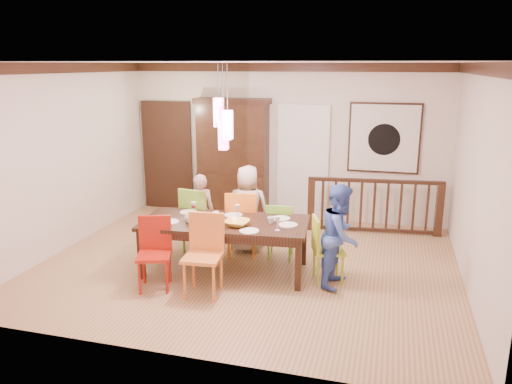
% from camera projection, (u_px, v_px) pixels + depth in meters
% --- Properties ---
extents(floor, '(6.00, 6.00, 0.00)m').
position_uv_depth(floor, '(248.00, 264.00, 7.40)').
color(floor, '#9D6C4C').
rests_on(floor, ground).
extents(ceiling, '(6.00, 6.00, 0.00)m').
position_uv_depth(ceiling, '(248.00, 62.00, 6.68)').
color(ceiling, white).
rests_on(ceiling, wall_back).
extents(wall_back, '(6.00, 0.00, 6.00)m').
position_uv_depth(wall_back, '(285.00, 142.00, 9.37)').
color(wall_back, beige).
rests_on(wall_back, floor).
extents(wall_left, '(0.00, 5.00, 5.00)m').
position_uv_depth(wall_left, '(64.00, 158.00, 7.81)').
color(wall_left, beige).
rests_on(wall_left, floor).
extents(wall_right, '(0.00, 5.00, 5.00)m').
position_uv_depth(wall_right, '(477.00, 181.00, 6.27)').
color(wall_right, beige).
rests_on(wall_right, floor).
extents(crown_molding, '(6.00, 5.00, 0.16)m').
position_uv_depth(crown_molding, '(248.00, 68.00, 6.70)').
color(crown_molding, black).
rests_on(crown_molding, wall_back).
extents(panel_door, '(1.04, 0.07, 2.24)m').
position_uv_depth(panel_door, '(168.00, 157.00, 10.04)').
color(panel_door, black).
rests_on(panel_door, wall_back).
extents(white_doorway, '(0.97, 0.05, 2.22)m').
position_uv_depth(white_doorway, '(303.00, 164.00, 9.35)').
color(white_doorway, silver).
rests_on(white_doorway, wall_back).
extents(painting, '(1.25, 0.06, 1.25)m').
position_uv_depth(painting, '(384.00, 138.00, 8.84)').
color(painting, black).
rests_on(painting, wall_back).
extents(pendant_cluster, '(0.27, 0.21, 1.14)m').
position_uv_depth(pendant_cluster, '(223.00, 124.00, 6.62)').
color(pendant_cluster, '#E9467E').
rests_on(pendant_cluster, ceiling).
extents(dining_table, '(2.40, 1.27, 0.75)m').
position_uv_depth(dining_table, '(225.00, 226.00, 6.98)').
color(dining_table, black).
rests_on(dining_table, floor).
extents(chair_far_left, '(0.54, 0.54, 1.04)m').
position_uv_depth(chair_far_left, '(200.00, 214.00, 7.80)').
color(chair_far_left, '#75B02F').
rests_on(chair_far_left, floor).
extents(chair_far_mid, '(0.55, 0.55, 1.03)m').
position_uv_depth(chair_far_mid, '(242.00, 218.00, 7.63)').
color(chair_far_mid, orange).
rests_on(chair_far_mid, floor).
extents(chair_far_right, '(0.43, 0.43, 0.87)m').
position_uv_depth(chair_far_right, '(281.00, 226.00, 7.52)').
color(chair_far_right, '#6BAE2D').
rests_on(chair_far_right, floor).
extents(chair_near_left, '(0.54, 0.54, 0.95)m').
position_uv_depth(chair_near_left, '(154.00, 250.00, 6.46)').
color(chair_near_left, '#9D190C').
rests_on(chair_near_left, floor).
extents(chair_near_mid, '(0.50, 0.50, 1.03)m').
position_uv_depth(chair_near_mid, '(203.00, 251.00, 6.29)').
color(chair_near_mid, orange).
rests_on(chair_near_mid, floor).
extents(chair_end_right, '(0.51, 0.51, 0.89)m').
position_uv_depth(chair_end_right, '(329.00, 245.00, 6.72)').
color(chair_end_right, '#A5C026').
rests_on(chair_end_right, floor).
extents(china_hutch, '(1.43, 0.46, 2.26)m').
position_uv_depth(china_hutch, '(233.00, 158.00, 9.51)').
color(china_hutch, black).
rests_on(china_hutch, floor).
extents(balustrade, '(2.31, 0.33, 0.96)m').
position_uv_depth(balustrade, '(374.00, 205.00, 8.66)').
color(balustrade, black).
rests_on(balustrade, floor).
extents(person_far_left, '(0.52, 0.43, 1.22)m').
position_uv_depth(person_far_left, '(200.00, 211.00, 7.91)').
color(person_far_left, beige).
rests_on(person_far_left, floor).
extents(person_far_mid, '(0.73, 0.53, 1.38)m').
position_uv_depth(person_far_mid, '(248.00, 209.00, 7.77)').
color(person_far_mid, '#BCA98E').
rests_on(person_far_mid, floor).
extents(person_end_right, '(0.63, 0.75, 1.38)m').
position_uv_depth(person_end_right, '(340.00, 235.00, 6.55)').
color(person_end_right, '#4464BF').
rests_on(person_end_right, floor).
extents(serving_bowl, '(0.34, 0.34, 0.08)m').
position_uv_depth(serving_bowl, '(237.00, 223.00, 6.74)').
color(serving_bowl, yellow).
rests_on(serving_bowl, dining_table).
extents(small_bowl, '(0.22, 0.22, 0.05)m').
position_uv_depth(small_bowl, '(207.00, 217.00, 7.06)').
color(small_bowl, white).
rests_on(small_bowl, dining_table).
extents(cup_left, '(0.13, 0.13, 0.10)m').
position_uv_depth(cup_left, '(189.00, 219.00, 6.88)').
color(cup_left, silver).
rests_on(cup_left, dining_table).
extents(cup_right, '(0.10, 0.10, 0.09)m').
position_uv_depth(cup_right, '(271.00, 220.00, 6.85)').
color(cup_right, silver).
rests_on(cup_right, dining_table).
extents(plate_far_left, '(0.26, 0.26, 0.01)m').
position_uv_depth(plate_far_left, '(189.00, 212.00, 7.35)').
color(plate_far_left, white).
rests_on(plate_far_left, dining_table).
extents(plate_far_mid, '(0.26, 0.26, 0.01)m').
position_uv_depth(plate_far_mid, '(233.00, 215.00, 7.21)').
color(plate_far_mid, white).
rests_on(plate_far_mid, dining_table).
extents(plate_far_right, '(0.26, 0.26, 0.01)m').
position_uv_depth(plate_far_right, '(281.00, 218.00, 7.05)').
color(plate_far_right, white).
rests_on(plate_far_right, dining_table).
extents(plate_near_left, '(0.26, 0.26, 0.01)m').
position_uv_depth(plate_near_left, '(169.00, 222.00, 6.90)').
color(plate_near_left, white).
rests_on(plate_near_left, dining_table).
extents(plate_near_mid, '(0.26, 0.26, 0.01)m').
position_uv_depth(plate_near_mid, '(249.00, 231.00, 6.52)').
color(plate_near_mid, white).
rests_on(plate_near_mid, dining_table).
extents(plate_end_right, '(0.26, 0.26, 0.01)m').
position_uv_depth(plate_end_right, '(288.00, 225.00, 6.77)').
color(plate_end_right, white).
rests_on(plate_end_right, dining_table).
extents(wine_glass_a, '(0.08, 0.08, 0.19)m').
position_uv_depth(wine_glass_a, '(194.00, 208.00, 7.23)').
color(wine_glass_a, '#590C19').
rests_on(wine_glass_a, dining_table).
extents(wine_glass_b, '(0.08, 0.08, 0.19)m').
position_uv_depth(wine_glass_b, '(237.00, 211.00, 7.08)').
color(wine_glass_b, silver).
rests_on(wine_glass_b, dining_table).
extents(wine_glass_c, '(0.08, 0.08, 0.19)m').
position_uv_depth(wine_glass_c, '(216.00, 218.00, 6.77)').
color(wine_glass_c, '#590C19').
rests_on(wine_glass_c, dining_table).
extents(wine_glass_d, '(0.08, 0.08, 0.19)m').
position_uv_depth(wine_glass_d, '(277.00, 223.00, 6.55)').
color(wine_glass_d, silver).
rests_on(wine_glass_d, dining_table).
extents(napkin, '(0.18, 0.14, 0.01)m').
position_uv_depth(napkin, '(207.00, 229.00, 6.60)').
color(napkin, '#D83359').
rests_on(napkin, dining_table).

